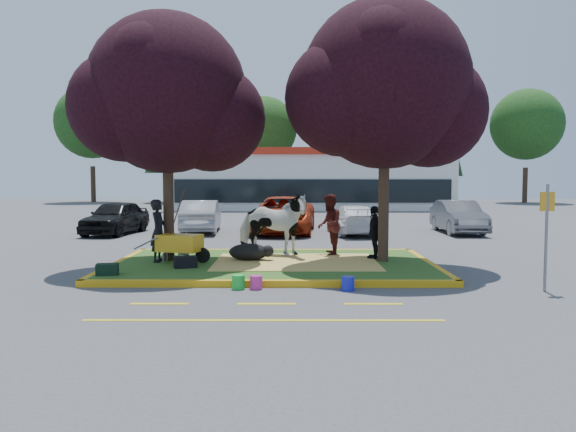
{
  "coord_description": "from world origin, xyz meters",
  "views": [
    {
      "loc": [
        0.44,
        -14.51,
        2.37
      ],
      "look_at": [
        0.39,
        0.5,
        1.32
      ],
      "focal_mm": 35.0,
      "sensor_mm": 36.0,
      "label": 1
    }
  ],
  "objects_px": {
    "car_black": "(115,217)",
    "wheelbarrow": "(180,243)",
    "cow": "(272,225)",
    "bucket_green": "(238,282)",
    "sign_post": "(547,227)",
    "bucket_pink": "(256,282)",
    "bucket_blue": "(348,284)",
    "calf": "(249,252)",
    "handler": "(158,231)",
    "car_silver": "(201,216)"
  },
  "relations": [
    {
      "from": "bucket_pink",
      "to": "car_silver",
      "type": "xyz_separation_m",
      "value": [
        -3.08,
        12.18,
        0.54
      ]
    },
    {
      "from": "wheelbarrow",
      "to": "bucket_green",
      "type": "relative_size",
      "value": 6.48
    },
    {
      "from": "handler",
      "to": "bucket_pink",
      "type": "height_order",
      "value": "handler"
    },
    {
      "from": "calf",
      "to": "wheelbarrow",
      "type": "relative_size",
      "value": 0.54
    },
    {
      "from": "sign_post",
      "to": "bucket_pink",
      "type": "bearing_deg",
      "value": 171.42
    },
    {
      "from": "wheelbarrow",
      "to": "car_black",
      "type": "relative_size",
      "value": 0.47
    },
    {
      "from": "wheelbarrow",
      "to": "bucket_pink",
      "type": "relative_size",
      "value": 6.79
    },
    {
      "from": "bucket_blue",
      "to": "cow",
      "type": "bearing_deg",
      "value": 112.64
    },
    {
      "from": "car_silver",
      "to": "handler",
      "type": "bearing_deg",
      "value": 88.43
    },
    {
      "from": "cow",
      "to": "bucket_green",
      "type": "bearing_deg",
      "value": -174.09
    },
    {
      "from": "cow",
      "to": "car_silver",
      "type": "xyz_separation_m",
      "value": [
        -3.3,
        8.23,
        -0.34
      ]
    },
    {
      "from": "calf",
      "to": "bucket_pink",
      "type": "xyz_separation_m",
      "value": [
        0.38,
        -3.05,
        -0.24
      ]
    },
    {
      "from": "bucket_blue",
      "to": "car_black",
      "type": "bearing_deg",
      "value": 126.09
    },
    {
      "from": "sign_post",
      "to": "bucket_blue",
      "type": "distance_m",
      "value": 4.24
    },
    {
      "from": "bucket_pink",
      "to": "bucket_blue",
      "type": "relative_size",
      "value": 0.97
    },
    {
      "from": "cow",
      "to": "bucket_pink",
      "type": "distance_m",
      "value": 4.05
    },
    {
      "from": "calf",
      "to": "bucket_green",
      "type": "height_order",
      "value": "calf"
    },
    {
      "from": "cow",
      "to": "sign_post",
      "type": "relative_size",
      "value": 0.94
    },
    {
      "from": "bucket_blue",
      "to": "car_silver",
      "type": "distance_m",
      "value": 13.31
    },
    {
      "from": "wheelbarrow",
      "to": "bucket_green",
      "type": "distance_m",
      "value": 3.22
    },
    {
      "from": "handler",
      "to": "bucket_blue",
      "type": "xyz_separation_m",
      "value": [
        4.64,
        -2.99,
        -0.82
      ]
    },
    {
      "from": "cow",
      "to": "car_silver",
      "type": "bearing_deg",
      "value": 36.25
    },
    {
      "from": "bucket_pink",
      "to": "car_black",
      "type": "height_order",
      "value": "car_black"
    },
    {
      "from": "wheelbarrow",
      "to": "car_silver",
      "type": "height_order",
      "value": "car_silver"
    },
    {
      "from": "handler",
      "to": "car_black",
      "type": "xyz_separation_m",
      "value": [
        -3.81,
        8.6,
        -0.27
      ]
    },
    {
      "from": "cow",
      "to": "calf",
      "type": "distance_m",
      "value": 1.26
    },
    {
      "from": "calf",
      "to": "bucket_green",
      "type": "relative_size",
      "value": 3.52
    },
    {
      "from": "car_silver",
      "to": "sign_post",
      "type": "bearing_deg",
      "value": 122.39
    },
    {
      "from": "handler",
      "to": "wheelbarrow",
      "type": "xyz_separation_m",
      "value": [
        0.6,
        -0.18,
        -0.31
      ]
    },
    {
      "from": "cow",
      "to": "handler",
      "type": "height_order",
      "value": "cow"
    },
    {
      "from": "car_silver",
      "to": "cow",
      "type": "bearing_deg",
      "value": 108.03
    },
    {
      "from": "bucket_pink",
      "to": "car_silver",
      "type": "relative_size",
      "value": 0.07
    },
    {
      "from": "wheelbarrow",
      "to": "sign_post",
      "type": "bearing_deg",
      "value": -2.63
    },
    {
      "from": "bucket_blue",
      "to": "bucket_pink",
      "type": "bearing_deg",
      "value": 175.68
    },
    {
      "from": "bucket_pink",
      "to": "bucket_blue",
      "type": "xyz_separation_m",
      "value": [
        1.92,
        -0.15,
        0.0
      ]
    },
    {
      "from": "cow",
      "to": "bucket_blue",
      "type": "bearing_deg",
      "value": -142.94
    },
    {
      "from": "handler",
      "to": "sign_post",
      "type": "bearing_deg",
      "value": -104.31
    },
    {
      "from": "car_black",
      "to": "car_silver",
      "type": "distance_m",
      "value": 3.52
    },
    {
      "from": "bucket_green",
      "to": "sign_post",
      "type": "bearing_deg",
      "value": -1.99
    },
    {
      "from": "sign_post",
      "to": "bucket_green",
      "type": "xyz_separation_m",
      "value": [
        -6.37,
        0.22,
        -1.2
      ]
    },
    {
      "from": "calf",
      "to": "cow",
      "type": "bearing_deg",
      "value": 72.89
    },
    {
      "from": "handler",
      "to": "car_silver",
      "type": "height_order",
      "value": "handler"
    },
    {
      "from": "cow",
      "to": "car_black",
      "type": "bearing_deg",
      "value": 56.4
    },
    {
      "from": "car_black",
      "to": "wheelbarrow",
      "type": "bearing_deg",
      "value": -55.89
    },
    {
      "from": "calf",
      "to": "sign_post",
      "type": "bearing_deg",
      "value": -10.9
    },
    {
      "from": "sign_post",
      "to": "car_black",
      "type": "relative_size",
      "value": 0.54
    },
    {
      "from": "car_black",
      "to": "handler",
      "type": "bearing_deg",
      "value": -58.65
    },
    {
      "from": "wheelbarrow",
      "to": "sign_post",
      "type": "distance_m",
      "value": 8.64
    },
    {
      "from": "bucket_pink",
      "to": "cow",
      "type": "bearing_deg",
      "value": 86.9
    },
    {
      "from": "calf",
      "to": "bucket_green",
      "type": "bearing_deg",
      "value": -73.67
    }
  ]
}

